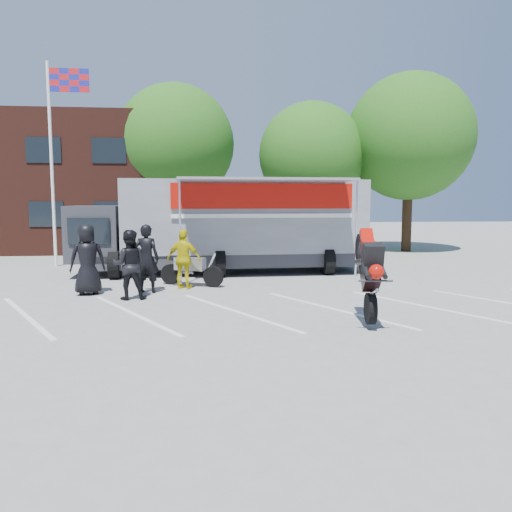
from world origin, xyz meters
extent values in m
plane|color=gray|center=(0.00, 0.00, 0.00)|extent=(100.00, 100.00, 0.00)
cube|color=white|center=(0.00, 1.00, 0.01)|extent=(18.09, 13.33, 0.01)
cube|color=#421D15|center=(-10.00, 18.00, 3.50)|extent=(18.00, 8.00, 7.00)
cylinder|color=white|center=(-6.50, 10.00, 4.00)|extent=(0.12, 0.12, 8.00)
cube|color=red|center=(-5.70, 10.00, 7.30)|extent=(1.50, 0.04, 0.90)
cylinder|color=#382314|center=(-2.00, 16.00, 1.62)|extent=(0.50, 0.50, 3.24)
sphere|color=#174E13|center=(-2.00, 16.00, 5.58)|extent=(6.12, 6.12, 6.12)
cylinder|color=#382314|center=(5.00, 15.00, 1.44)|extent=(0.50, 0.50, 2.88)
sphere|color=#174E13|center=(5.00, 15.00, 4.96)|extent=(5.44, 5.44, 5.44)
cylinder|color=#382314|center=(10.00, 14.50, 1.71)|extent=(0.50, 0.50, 3.42)
sphere|color=#174E13|center=(10.00, 14.50, 5.89)|extent=(6.46, 6.46, 6.46)
imported|color=black|center=(-3.79, 3.60, 0.99)|extent=(1.11, 0.88, 1.99)
imported|color=black|center=(-2.17, 3.71, 0.98)|extent=(0.79, 0.60, 1.97)
imported|color=black|center=(-2.53, 2.78, 0.93)|extent=(0.96, 0.78, 1.86)
imported|color=#D6C50B|center=(-1.14, 4.25, 0.89)|extent=(1.13, 0.75, 1.79)
camera|label=1|loc=(-0.50, -10.65, 2.62)|focal=35.00mm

